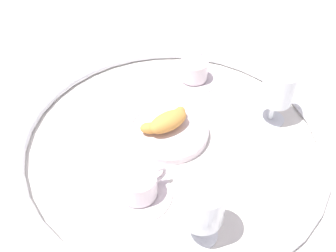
{
  "coord_description": "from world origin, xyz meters",
  "views": [
    {
      "loc": [
        -0.47,
        -0.34,
        0.61
      ],
      "look_at": [
        0.01,
        0.02,
        0.03
      ],
      "focal_mm": 38.35,
      "sensor_mm": 36.0,
      "label": 1
    }
  ],
  "objects": [
    {
      "name": "pastry_plate",
      "position": [
        0.01,
        0.02,
        0.01
      ],
      "size": [
        0.19,
        0.19,
        0.02
      ],
      "color": "silver",
      "rests_on": "ground_plane"
    },
    {
      "name": "juice_glass_left",
      "position": [
        0.2,
        -0.15,
        0.1
      ],
      "size": [
        0.08,
        0.08,
        0.14
      ],
      "color": "white",
      "rests_on": "ground_plane"
    },
    {
      "name": "croissant_large",
      "position": [
        0.01,
        0.02,
        0.04
      ],
      "size": [
        0.13,
        0.09,
        0.04
      ],
      "color": "#CC893D",
      "rests_on": "pastry_plate"
    },
    {
      "name": "ground_plane",
      "position": [
        0.0,
        0.0,
        0.0
      ],
      "size": [
        2.2,
        2.2,
        0.0
      ],
      "primitive_type": "plane",
      "color": "silver"
    },
    {
      "name": "folded_napkin",
      "position": [
        0.08,
        0.22,
        0.0
      ],
      "size": [
        0.14,
        0.14,
        0.01
      ],
      "primitive_type": "cube",
      "rotation": [
        0.0,
        0.0,
        -0.32
      ],
      "color": "silver",
      "rests_on": "ground_plane"
    },
    {
      "name": "table_chrome_rim",
      "position": [
        0.0,
        0.0,
        0.01
      ],
      "size": [
        0.71,
        0.71,
        0.02
      ],
      "primitive_type": "torus",
      "color": "silver",
      "rests_on": "ground_plane"
    },
    {
      "name": "coffee_cup_far",
      "position": [
        0.22,
        0.09,
        0.03
      ],
      "size": [
        0.14,
        0.14,
        0.06
      ],
      "color": "silver",
      "rests_on": "ground_plane"
    },
    {
      "name": "juice_glass_right",
      "position": [
        -0.17,
        -0.19,
        0.09
      ],
      "size": [
        0.08,
        0.08,
        0.14
      ],
      "color": "white",
      "rests_on": "ground_plane"
    },
    {
      "name": "coffee_cup_near",
      "position": [
        -0.17,
        -0.04,
        0.03
      ],
      "size": [
        0.14,
        0.14,
        0.06
      ],
      "color": "silver",
      "rests_on": "ground_plane"
    },
    {
      "name": "sugar_packet",
      "position": [
        -0.22,
        0.09,
        0.0
      ],
      "size": [
        0.06,
        0.05,
        0.01
      ],
      "primitive_type": "cube",
      "rotation": [
        0.0,
        0.0,
        -0.51
      ],
      "color": "white",
      "rests_on": "ground_plane"
    }
  ]
}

